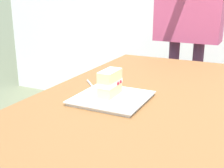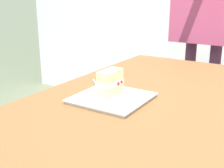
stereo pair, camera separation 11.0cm
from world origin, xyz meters
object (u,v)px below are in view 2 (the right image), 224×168
patio_table (165,132)px  dessert_plate (112,98)px  dessert_fork (97,86)px  diner_person (208,2)px  cake_slice (110,83)px

patio_table → dessert_plate: bearing=92.7°
dessert_fork → diner_person: size_ratio=0.08×
dessert_plate → diner_person: bearing=-1.6°
dessert_plate → diner_person: 1.19m
patio_table → dessert_plate: size_ratio=6.28×
cake_slice → dessert_plate: bearing=-125.5°
cake_slice → diner_person: diner_person is taller
dessert_plate → dessert_fork: size_ratio=1.99×
dessert_plate → dessert_fork: dessert_plate is taller
dessert_fork → cake_slice: bearing=-126.7°
dessert_fork → patio_table: bearing=-105.3°
patio_table → dessert_fork: 0.39m
dessert_fork → diner_person: 1.10m
cake_slice → diner_person: size_ratio=0.07×
diner_person → dessert_fork: bearing=169.9°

